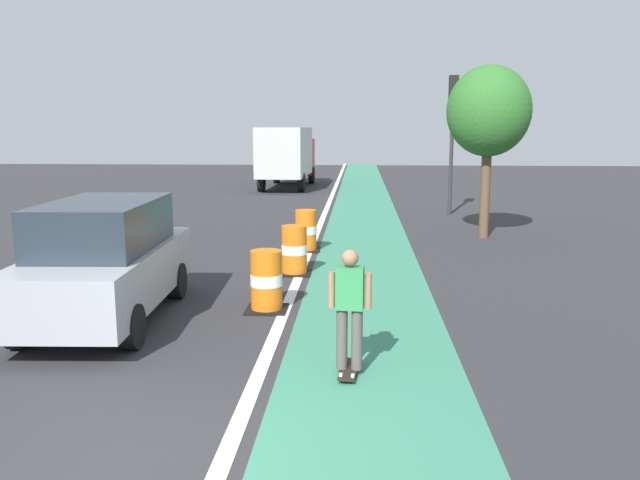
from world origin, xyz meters
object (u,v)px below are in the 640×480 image
Objects in this scene: traffic_barrel_front at (266,281)px; delivery_truck_down_block at (287,153)px; traffic_barrel_back at (306,231)px; street_tree_sidewalk at (489,112)px; traffic_barrel_mid at (294,251)px; traffic_light_corner at (453,120)px; parked_suv_nearest at (106,260)px; skateboarder_on_lane at (350,308)px.

traffic_barrel_front is 0.14× the size of delivery_truck_down_block.
traffic_barrel_back is 6.42m from street_tree_sidewalk.
traffic_light_corner reaches higher than traffic_barrel_mid.
traffic_barrel_back is at bearing 65.99° from parked_suv_nearest.
street_tree_sidewalk is (5.09, 2.35, 3.14)m from traffic_barrel_back.
parked_suv_nearest is 4.62m from traffic_barrel_mid.
traffic_light_corner is at bearing 57.36° from traffic_barrel_back.
delivery_truck_down_block is 12.75m from traffic_light_corner.
traffic_light_corner is at bearing -54.77° from delivery_truck_down_block.
parked_suv_nearest is at bearing -164.04° from traffic_barrel_front.
traffic_light_corner is (4.80, 7.49, 2.97)m from traffic_barrel_back.
parked_suv_nearest is 0.94× the size of street_tree_sidewalk.
delivery_truck_down_block reaches higher than parked_suv_nearest.
parked_suv_nearest reaches higher than traffic_barrel_front.
street_tree_sidewalk is (7.93, 8.72, 2.63)m from parked_suv_nearest.
street_tree_sidewalk is (5.33, 7.97, 3.14)m from traffic_barrel_front.
traffic_barrel_front is 0.22× the size of street_tree_sidewalk.
street_tree_sidewalk is at bearing -86.75° from traffic_light_corner.
traffic_barrel_front is (2.60, 0.74, -0.50)m from parked_suv_nearest.
traffic_barrel_front is 1.00× the size of traffic_barrel_mid.
skateboarder_on_lane is 3.31m from traffic_barrel_front.
traffic_light_corner is (3.51, 16.03, 2.59)m from skateboarder_on_lane.
traffic_barrel_mid is at bearing 102.82° from skateboarder_on_lane.
traffic_barrel_back is at bearing -155.24° from street_tree_sidewalk.
skateboarder_on_lane is at bearing -27.71° from parked_suv_nearest.
traffic_light_corner is at bearing 77.66° from skateboarder_on_lane.
street_tree_sidewalk is at bearing 70.76° from skateboarder_on_lane.
delivery_truck_down_block is at bearing 125.23° from traffic_light_corner.
street_tree_sidewalk is (3.80, 10.89, 2.76)m from skateboarder_on_lane.
traffic_barrel_back is (0.03, 2.73, 0.00)m from traffic_barrel_mid.
skateboarder_on_lane is 0.34× the size of street_tree_sidewalk.
traffic_barrel_front and traffic_barrel_back have the same top height.
skateboarder_on_lane is at bearing -109.24° from street_tree_sidewalk.
traffic_barrel_back is at bearing 89.36° from traffic_barrel_mid.
street_tree_sidewalk is at bearing 47.72° from parked_suv_nearest.
traffic_barrel_mid is 0.22× the size of street_tree_sidewalk.
traffic_barrel_back is (2.84, 6.37, -0.50)m from parked_suv_nearest.
parked_suv_nearest is 2.75m from traffic_barrel_front.
skateboarder_on_lane is 4.67m from parked_suv_nearest.
traffic_barrel_front is 2.90m from traffic_barrel_mid.
street_tree_sidewalk is at bearing 56.26° from traffic_barrel_front.
street_tree_sidewalk reaches higher than parked_suv_nearest.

